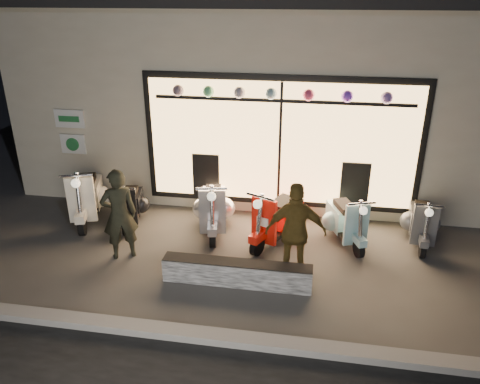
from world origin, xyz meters
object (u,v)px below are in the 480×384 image
object	(u,v)px
scooter_silver	(213,206)
woman	(296,232)
man	(119,214)
scooter_red	(280,217)
graffiti_barrier	(237,273)

from	to	relation	value
scooter_silver	woman	xyz separation A→B (m)	(1.67, -1.48, 0.38)
woman	man	bearing A→B (deg)	-6.58
scooter_red	scooter_silver	bearing A→B (deg)	-164.93
scooter_red	man	bearing A→B (deg)	-132.02
scooter_red	man	size ratio (longest dim) A/B	0.89
graffiti_barrier	scooter_silver	size ratio (longest dim) A/B	1.54
scooter_red	woman	xyz separation A→B (m)	(0.36, -1.26, 0.39)
graffiti_barrier	man	xyz separation A→B (m)	(-2.11, 0.50, 0.62)
scooter_silver	man	size ratio (longest dim) A/B	0.94
scooter_red	graffiti_barrier	bearing A→B (deg)	-83.09
graffiti_barrier	scooter_red	distance (m)	1.73
graffiti_barrier	scooter_silver	distance (m)	2.03
man	scooter_silver	bearing A→B (deg)	-162.82
graffiti_barrier	man	size ratio (longest dim) A/B	1.45
graffiti_barrier	man	bearing A→B (deg)	166.79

